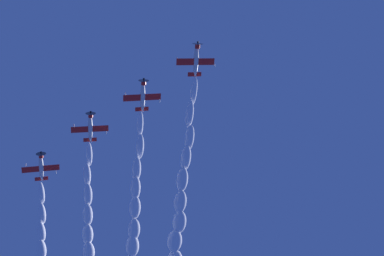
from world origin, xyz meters
name	(u,v)px	position (x,y,z in m)	size (l,w,h in m)	color
airplane_lead	(196,60)	(-5.26, 1.37, 87.62)	(6.97, 7.00, 3.52)	silver
airplane_left_wingman	(143,95)	(-8.18, 14.49, 87.40)	(6.90, 7.00, 3.59)	silver
airplane_right_wingman	(90,127)	(-11.55, 28.44, 88.49)	(6.98, 6.99, 3.35)	silver
airplane_slot_tail	(41,167)	(-13.93, 42.81, 86.52)	(6.95, 7.00, 3.43)	silver
smoke_trail_lead	(180,210)	(15.10, 28.72, 82.99)	(30.80, 40.29, 8.71)	white
smoke_trail_left_wingman	(133,236)	(11.97, 41.61, 82.78)	(30.64, 39.45, 8.90)	white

